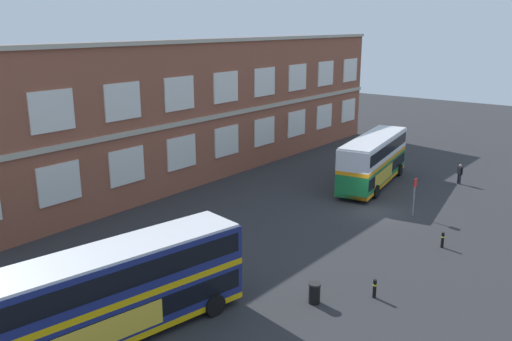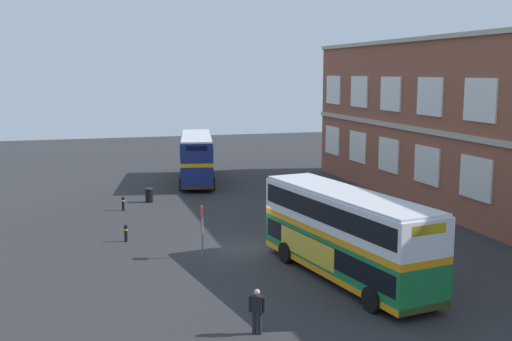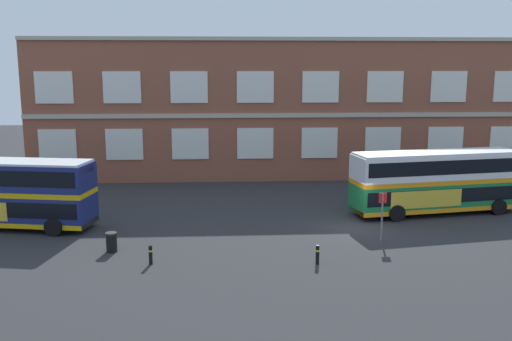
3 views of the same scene
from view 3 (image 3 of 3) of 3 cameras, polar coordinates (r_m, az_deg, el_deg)
The scene contains 8 objects.
ground_plane at distance 36.45m, azimuth 9.19°, elevation -4.78°, with size 120.00×120.00×0.00m, color #2B2B2D.
brick_terminal_building at distance 51.06m, azimuth 5.68°, elevation 6.20°, with size 48.01×8.19×11.79m.
double_decker_near at distance 36.77m, azimuth -24.30°, elevation -2.01°, with size 11.28×4.53×4.07m.
double_decker_middle at distance 38.58m, azimuth 17.60°, elevation -1.02°, with size 11.27×4.36×4.07m.
bus_stand_flag at distance 31.88m, azimuth 12.56°, elevation -4.07°, with size 0.44×0.10×2.70m.
station_litter_bin at distance 30.53m, azimuth -14.31°, elevation -6.98°, with size 0.60×0.60×1.03m.
safety_bollard_west at distance 27.99m, azimuth 6.20°, elevation -8.37°, with size 0.19×0.19×0.95m.
safety_bollard_east at distance 28.27m, azimuth -10.54°, elevation -8.30°, with size 0.19×0.19×0.95m.
Camera 3 is at (-7.83, -32.31, 9.50)m, focal length 39.82 mm.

